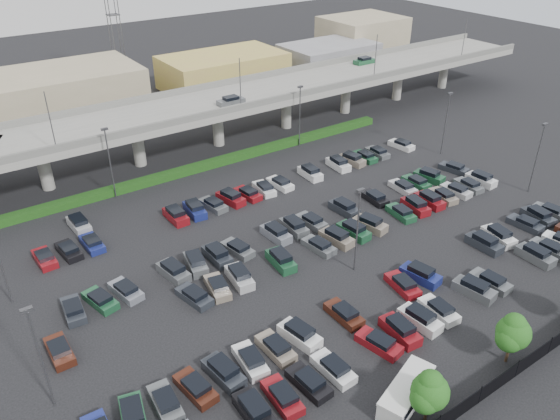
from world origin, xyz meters
The scene contains 10 objects.
ground centered at (0.00, 0.00, 0.00)m, with size 280.00×280.00×0.00m, color black.
overpass centered at (-0.25, 32.01, 6.97)m, with size 150.00×13.00×15.80m.
hedge centered at (0.00, 25.00, 0.55)m, with size 66.00×1.60×1.10m, color #183D12.
fence centered at (-0.05, -28.00, 0.90)m, with size 70.00×0.10×2.00m.
tree_row centered at (0.70, -26.53, 3.52)m, with size 65.07×3.66×5.94m.
shuttle_bus centered at (-8.91, -24.42, 1.15)m, with size 6.95×4.27×2.11m.
parked_cars centered at (-0.01, -3.88, 0.64)m, with size 63.15×41.59×1.67m.
light_poles centered at (-4.13, 2.00, 6.24)m, with size 66.90×48.38×10.30m.
distant_buildings centered at (12.38, 61.81, 3.74)m, with size 138.00×24.00×9.00m.
comm_tower centered at (4.00, 74.00, 15.61)m, with size 2.40×2.40×30.00m.
Camera 1 is at (-35.38, -44.26, 36.65)m, focal length 35.00 mm.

